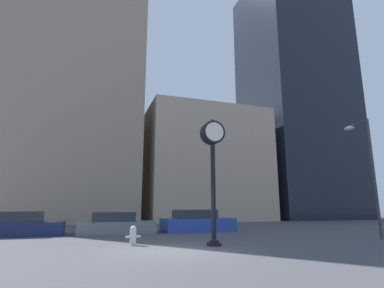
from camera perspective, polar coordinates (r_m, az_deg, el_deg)
ground_plane at (r=11.43m, az=-4.37°, el=-19.67°), size 200.00×200.00×0.00m
building_tall_tower at (r=37.96m, az=-21.02°, el=11.53°), size 13.95×12.00×32.27m
building_storefront_row at (r=37.61m, az=1.68°, el=-4.30°), size 14.15×12.00×13.04m
building_glass_modern at (r=47.49m, az=18.95°, el=8.49°), size 13.25×12.00×35.14m
street_clock at (r=12.99m, az=3.97°, el=-1.82°), size 1.02×0.59×5.37m
car_navy at (r=19.44m, az=-29.98°, el=-13.31°), size 4.45×2.00×1.32m
car_grey at (r=18.85m, az=-14.30°, el=-14.67°), size 4.45×1.78×1.25m
car_blue at (r=20.08m, az=1.01°, el=-14.67°), size 4.78×2.18×1.38m
fire_hydrant_near at (r=13.24m, az=-11.16°, el=-16.68°), size 0.61×0.26×0.79m
street_lamp_right at (r=18.36m, az=30.13°, el=-2.30°), size 0.36×1.57×6.14m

